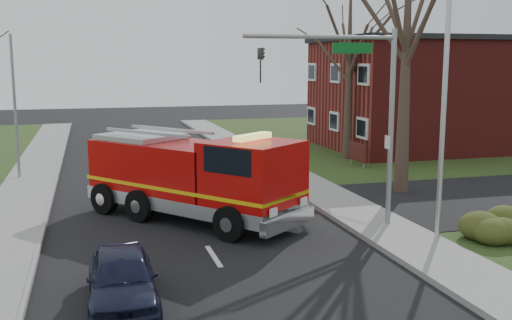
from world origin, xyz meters
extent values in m
plane|color=black|center=(0.00, 0.00, 0.00)|extent=(120.00, 120.00, 0.00)
cube|color=gray|center=(6.20, 0.00, 0.07)|extent=(2.40, 80.00, 0.15)
cube|color=maroon|center=(19.00, 18.00, 3.50)|extent=(15.00, 10.00, 7.00)
cube|color=black|center=(19.00, 18.00, 7.10)|extent=(15.40, 10.40, 0.30)
cube|color=silver|center=(11.45, 18.00, 2.00)|extent=(0.12, 1.40, 1.20)
cube|color=#451310|center=(10.50, 12.50, 0.90)|extent=(0.12, 2.00, 1.00)
cylinder|color=gray|center=(10.50, 11.70, 0.45)|extent=(0.08, 0.08, 0.90)
cylinder|color=gray|center=(10.50, 13.30, 0.45)|extent=(0.08, 0.08, 0.90)
ellipsoid|color=#2C3C15|center=(9.00, -1.00, 0.58)|extent=(2.80, 2.00, 0.90)
cone|color=#392921|center=(9.50, 6.00, 6.00)|extent=(0.64, 0.64, 12.00)
cone|color=#392921|center=(11.00, 15.00, 5.25)|extent=(0.56, 0.56, 10.50)
cylinder|color=gray|center=(6.50, 1.50, 3.40)|extent=(0.18, 0.18, 6.80)
cylinder|color=gray|center=(3.90, 1.50, 6.50)|extent=(5.20, 0.14, 0.14)
cube|color=#0C591E|center=(5.00, 1.50, 6.15)|extent=(1.40, 0.06, 0.35)
imported|color=black|center=(1.90, 1.50, 6.15)|extent=(0.22, 0.18, 1.10)
cylinder|color=#B7BABF|center=(7.20, -0.50, 4.20)|extent=(0.16, 0.16, 8.40)
cylinder|color=gray|center=(-6.80, 14.00, 3.50)|extent=(0.14, 0.14, 7.00)
cube|color=#AF0908|center=(-0.69, 5.46, 1.65)|extent=(5.61, 6.05, 2.23)
cube|color=#AF0908|center=(1.83, 2.30, 1.81)|extent=(3.89, 3.89, 2.55)
cube|color=#B7BABF|center=(0.11, 4.46, 0.74)|extent=(7.35, 8.23, 0.48)
cube|color=#E5B20C|center=(0.11, 4.46, 1.33)|extent=(7.36, 8.23, 0.13)
cube|color=black|center=(2.56, 1.39, 2.61)|extent=(1.99, 1.62, 0.90)
cube|color=#E5D866|center=(1.83, 2.30, 3.24)|extent=(1.56, 1.35, 0.19)
cylinder|color=black|center=(0.82, 1.36, 0.59)|extent=(1.02, 1.15, 1.17)
cylinder|color=black|center=(2.98, 3.08, 0.59)|extent=(1.02, 1.15, 1.17)
cylinder|color=black|center=(-2.96, 6.10, 0.59)|extent=(1.02, 1.15, 1.17)
cylinder|color=black|center=(-0.80, 7.82, 0.59)|extent=(1.02, 1.15, 1.17)
imported|color=#161A31|center=(-2.80, -2.96, 0.68)|extent=(1.66, 3.99, 1.35)
camera|label=1|loc=(-3.38, -16.76, 5.73)|focal=42.00mm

